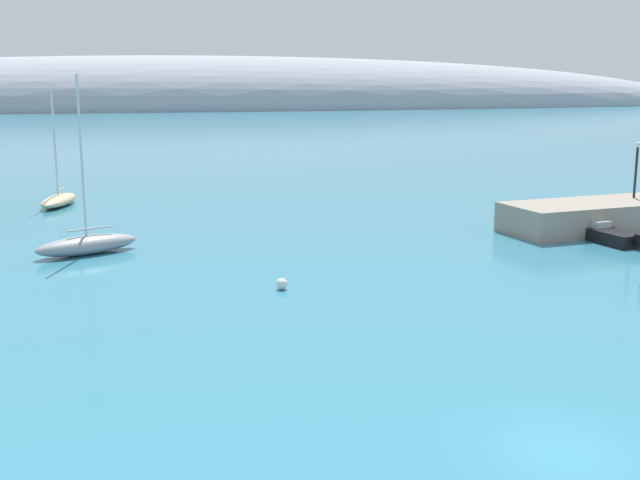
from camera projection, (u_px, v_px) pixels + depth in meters
name	position (u px, v px, depth m)	size (l,w,h in m)	color
water	(565.00, 450.00, 20.34)	(600.00, 600.00, 0.00)	teal
distant_ridge	(202.00, 109.00, 253.67)	(371.50, 56.86, 33.52)	#999EA8
sailboat_grey_near_shore	(87.00, 244.00, 42.99)	(5.91, 3.85, 9.72)	gray
sailboat_sand_outer_mooring	(58.00, 199.00, 59.34)	(3.31, 6.00, 9.18)	#C6B284
motorboat_black_outer	(605.00, 234.00, 46.43)	(2.49, 5.27, 1.14)	black
mooring_buoy_white	(282.00, 284.00, 35.82)	(0.53, 0.53, 0.53)	silver
harbor_lamp_post	(637.00, 163.00, 50.71)	(0.36, 0.36, 3.64)	black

